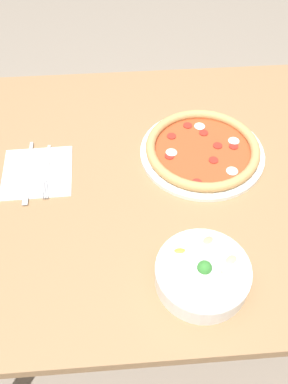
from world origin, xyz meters
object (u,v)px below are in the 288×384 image
at_px(bowl, 203,273).
at_px(knife, 29,169).
at_px(fork, 47,170).
at_px(pizza, 202,150).

distance_m(bowl, knife, 0.55).
xyz_separation_m(fork, knife, (0.05, -0.01, -0.00)).
relative_size(pizza, bowl, 1.67).
distance_m(pizza, knife, 0.48).
relative_size(pizza, fork, 1.77).
height_order(bowl, fork, bowl).
bearing_deg(fork, knife, -99.56).
relative_size(pizza, knife, 1.51).
xyz_separation_m(bowl, knife, (0.41, -0.36, -0.03)).
distance_m(bowl, fork, 0.51).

